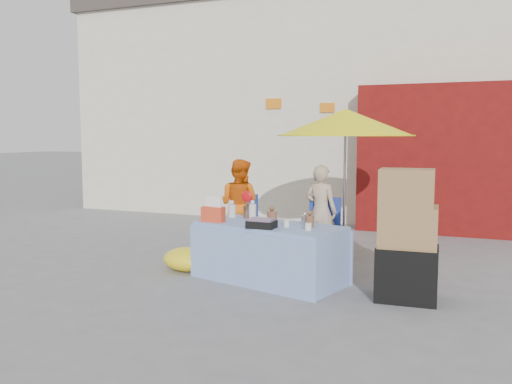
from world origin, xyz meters
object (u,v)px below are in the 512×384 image
at_px(vendor_orange, 240,205).
at_px(box_stack, 407,240).
at_px(market_table, 269,252).
at_px(chair_right, 318,241).
at_px(vendor_beige, 321,211).
at_px(umbrella, 345,123).
at_px(chair_left, 236,234).

bearing_deg(vendor_orange, box_stack, 159.42).
height_order(market_table, chair_right, market_table).
relative_size(vendor_beige, box_stack, 0.95).
bearing_deg(box_stack, umbrella, 120.86).
height_order(chair_right, vendor_orange, vendor_orange).
xyz_separation_m(market_table, box_stack, (1.60, -0.16, 0.28)).
bearing_deg(chair_left, vendor_orange, 102.79).
distance_m(market_table, vendor_orange, 1.83).
relative_size(vendor_orange, umbrella, 0.65).
xyz_separation_m(chair_left, vendor_beige, (1.25, 0.13, 0.40)).
bearing_deg(vendor_beige, box_stack, 141.32).
xyz_separation_m(market_table, chair_right, (0.23, 1.34, -0.09)).
xyz_separation_m(vendor_orange, box_stack, (2.62, -1.64, -0.05)).
bearing_deg(market_table, chair_right, 95.36).
distance_m(chair_left, vendor_beige, 1.32).
bearing_deg(box_stack, chair_left, 150.10).
height_order(market_table, box_stack, box_stack).
xyz_separation_m(chair_right, vendor_beige, (-0.00, 0.13, 0.40)).
relative_size(vendor_orange, vendor_beige, 1.05).
height_order(chair_left, chair_right, same).
height_order(market_table, vendor_beige, vendor_beige).
xyz_separation_m(vendor_orange, umbrella, (1.55, 0.15, 1.21)).
xyz_separation_m(chair_right, vendor_orange, (-1.25, 0.13, 0.43)).
relative_size(chair_left, box_stack, 0.62).
height_order(umbrella, box_stack, umbrella).
xyz_separation_m(chair_left, umbrella, (1.55, 0.28, 1.64)).
height_order(market_table, umbrella, umbrella).
bearing_deg(market_table, chair_left, 142.33).
relative_size(market_table, chair_left, 2.27).
distance_m(market_table, box_stack, 1.63).
distance_m(chair_left, chair_right, 1.25).
height_order(market_table, chair_left, market_table).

